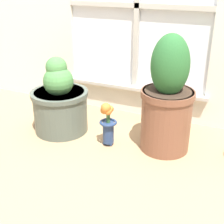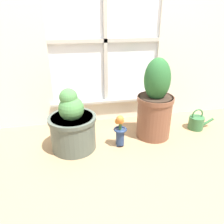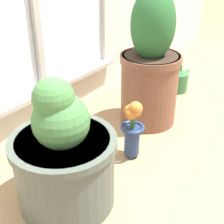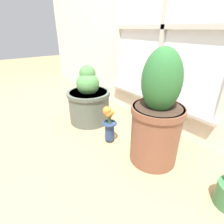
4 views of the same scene
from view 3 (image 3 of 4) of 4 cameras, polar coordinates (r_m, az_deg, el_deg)
ground_plane at (r=1.46m, az=7.66°, el=-10.28°), size 10.00×10.00×0.00m
potted_plant_left at (r=1.18m, az=-8.76°, el=-8.22°), size 0.39×0.39×0.53m
potted_plant_right at (r=1.69m, az=7.01°, el=8.02°), size 0.33×0.33×0.73m
flower_vase at (r=1.43m, az=3.79°, el=-2.50°), size 0.11×0.11×0.30m
watering_can at (r=2.19m, az=11.82°, el=5.62°), size 0.27×0.15×0.21m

